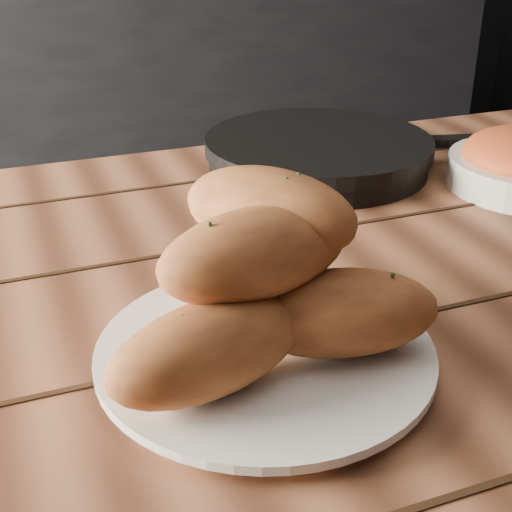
% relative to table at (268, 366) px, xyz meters
% --- Properties ---
extents(floor, '(4.00, 4.00, 0.00)m').
position_rel_table_xyz_m(floor, '(0.23, 0.42, -0.65)').
color(floor, '#38383A').
rests_on(floor, ground).
extents(counter, '(2.80, 0.60, 0.90)m').
position_rel_table_xyz_m(counter, '(0.23, 2.12, -0.20)').
color(counter, black).
rests_on(counter, ground).
extents(table, '(1.50, 0.89, 0.75)m').
position_rel_table_xyz_m(table, '(0.00, 0.00, 0.00)').
color(table, '#9F5E3B').
rests_on(table, ground).
extents(plate, '(0.27, 0.27, 0.02)m').
position_rel_table_xyz_m(plate, '(-0.05, -0.12, 0.11)').
color(plate, white).
rests_on(plate, table).
extents(bread_rolls, '(0.28, 0.23, 0.14)m').
position_rel_table_xyz_m(bread_rolls, '(-0.05, -0.12, 0.17)').
color(bread_rolls, '#C46E36').
rests_on(bread_rolls, plate).
extents(skillet, '(0.45, 0.32, 0.05)m').
position_rel_table_xyz_m(skillet, '(0.19, 0.29, 0.12)').
color(skillet, black).
rests_on(skillet, table).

